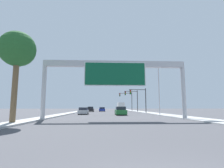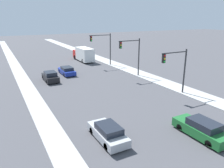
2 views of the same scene
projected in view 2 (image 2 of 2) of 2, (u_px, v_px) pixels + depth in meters
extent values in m
cube|color=#A9A9A9|center=(110.00, 63.00, 47.40)|extent=(3.00, 120.00, 0.15)
cube|color=#A9A9A9|center=(19.00, 72.00, 38.97)|extent=(2.00, 120.00, 0.15)
cube|color=black|center=(50.00, 78.00, 33.73)|extent=(1.82, 4.21, 0.78)
cube|color=#1E232D|center=(50.00, 74.00, 33.36)|extent=(1.61, 2.19, 0.59)
cylinder|color=black|center=(43.00, 78.00, 34.54)|extent=(0.22, 0.64, 0.64)
cylinder|color=black|center=(54.00, 77.00, 35.27)|extent=(0.22, 0.64, 0.64)
cylinder|color=black|center=(47.00, 82.00, 32.34)|extent=(0.22, 0.64, 0.64)
cylinder|color=black|center=(58.00, 81.00, 33.07)|extent=(0.22, 0.64, 0.64)
cube|color=#1E662D|center=(201.00, 130.00, 18.00)|extent=(1.82, 4.79, 0.76)
cube|color=#1E232D|center=(204.00, 124.00, 17.61)|extent=(1.60, 2.49, 0.58)
cylinder|color=black|center=(180.00, 127.00, 18.96)|extent=(0.22, 0.64, 0.64)
cylinder|color=black|center=(193.00, 123.00, 19.69)|extent=(0.22, 0.64, 0.64)
cylinder|color=black|center=(209.00, 144.00, 16.46)|extent=(0.22, 0.64, 0.64)
cylinder|color=black|center=(223.00, 139.00, 17.19)|extent=(0.22, 0.64, 0.64)
cube|color=#A5A8AD|center=(108.00, 134.00, 17.53)|extent=(1.75, 4.33, 0.67)
cube|color=#1E232D|center=(109.00, 128.00, 17.18)|extent=(1.54, 2.25, 0.52)
cylinder|color=black|center=(92.00, 131.00, 18.37)|extent=(0.22, 0.64, 0.64)
cylinder|color=black|center=(108.00, 127.00, 19.07)|extent=(0.22, 0.64, 0.64)
cylinder|color=black|center=(107.00, 147.00, 16.11)|extent=(0.22, 0.64, 0.64)
cylinder|color=black|center=(124.00, 142.00, 16.81)|extent=(0.22, 0.64, 0.64)
cube|color=navy|center=(67.00, 71.00, 37.79)|extent=(1.88, 4.64, 0.67)
cube|color=#1E232D|center=(67.00, 68.00, 37.42)|extent=(1.66, 2.41, 0.52)
cylinder|color=black|center=(60.00, 71.00, 38.67)|extent=(0.22, 0.64, 0.64)
cylinder|color=black|center=(69.00, 70.00, 39.43)|extent=(0.22, 0.64, 0.64)
cylinder|color=black|center=(65.00, 75.00, 36.26)|extent=(0.22, 0.64, 0.64)
cylinder|color=black|center=(74.00, 74.00, 37.01)|extent=(0.22, 0.64, 0.64)
cube|color=red|center=(79.00, 54.00, 51.79)|extent=(2.16, 2.22, 1.78)
cube|color=silver|center=(85.00, 54.00, 48.32)|extent=(2.35, 5.70, 2.76)
cylinder|color=black|center=(75.00, 57.00, 51.42)|extent=(0.28, 1.00, 1.00)
cylinder|color=black|center=(83.00, 56.00, 52.37)|extent=(0.28, 1.00, 1.00)
cylinder|color=black|center=(83.00, 61.00, 46.99)|extent=(0.28, 1.00, 1.00)
cylinder|color=black|center=(92.00, 60.00, 47.94)|extent=(0.28, 1.00, 1.00)
cylinder|color=#2D2D30|center=(184.00, 72.00, 27.62)|extent=(0.20, 0.20, 5.77)
cylinder|color=#2D2D30|center=(175.00, 53.00, 25.98)|extent=(3.88, 0.14, 0.14)
cube|color=black|center=(164.00, 58.00, 25.40)|extent=(0.35, 0.28, 1.05)
cylinder|color=red|center=(165.00, 56.00, 25.17)|extent=(0.22, 0.04, 0.22)
cylinder|color=yellow|center=(165.00, 59.00, 25.27)|extent=(0.22, 0.04, 0.22)
cylinder|color=green|center=(164.00, 62.00, 25.37)|extent=(0.22, 0.04, 0.22)
cylinder|color=#2D2D30|center=(139.00, 58.00, 35.96)|extent=(0.20, 0.20, 6.27)
cylinder|color=#2D2D30|center=(129.00, 41.00, 34.26)|extent=(3.84, 0.14, 0.14)
cube|color=black|center=(120.00, 45.00, 33.69)|extent=(0.35, 0.28, 1.05)
cylinder|color=red|center=(121.00, 43.00, 33.45)|extent=(0.22, 0.04, 0.22)
cylinder|color=yellow|center=(121.00, 45.00, 33.56)|extent=(0.22, 0.04, 0.22)
cylinder|color=green|center=(121.00, 47.00, 33.66)|extent=(0.22, 0.04, 0.22)
cylinder|color=#2D2D30|center=(110.00, 50.00, 44.34)|extent=(0.20, 0.20, 6.46)
cylinder|color=#2D2D30|center=(100.00, 35.00, 42.45)|extent=(4.55, 0.14, 0.14)
cube|color=black|center=(91.00, 39.00, 41.74)|extent=(0.35, 0.28, 1.05)
cylinder|color=red|center=(91.00, 37.00, 41.51)|extent=(0.22, 0.04, 0.22)
cylinder|color=yellow|center=(91.00, 39.00, 41.61)|extent=(0.22, 0.04, 0.22)
cylinder|color=green|center=(91.00, 41.00, 41.71)|extent=(0.22, 0.04, 0.22)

